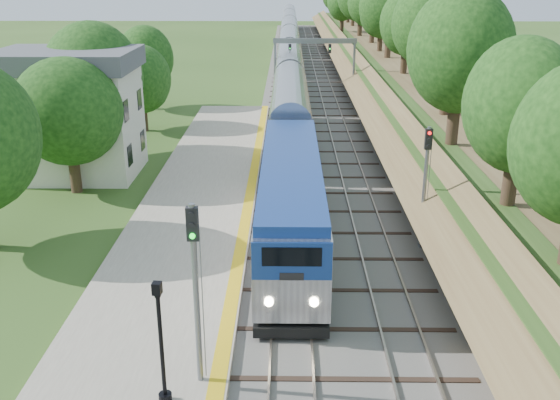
{
  "coord_description": "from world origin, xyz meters",
  "views": [
    {
      "loc": [
        -0.15,
        -8.99,
        12.64
      ],
      "look_at": [
        -0.5,
        17.58,
        2.8
      ],
      "focal_mm": 40.0,
      "sensor_mm": 36.0,
      "label": 1
    }
  ],
  "objects_px": {
    "station_building": "(71,112)",
    "signal_farside": "(425,175)",
    "lamppost_far": "(162,350)",
    "train": "(290,54)",
    "signal_platform": "(195,276)",
    "signal_gantry": "(314,52)"
  },
  "relations": [
    {
      "from": "signal_platform",
      "to": "lamppost_far",
      "type": "bearing_deg",
      "value": -130.47
    },
    {
      "from": "station_building",
      "to": "train",
      "type": "distance_m",
      "value": 47.45
    },
    {
      "from": "signal_gantry",
      "to": "lamppost_far",
      "type": "relative_size",
      "value": 2.09
    },
    {
      "from": "lamppost_far",
      "to": "station_building",
      "type": "bearing_deg",
      "value": 113.44
    },
    {
      "from": "station_building",
      "to": "signal_platform",
      "type": "bearing_deg",
      "value": -63.64
    },
    {
      "from": "signal_platform",
      "to": "signal_farside",
      "type": "xyz_separation_m",
      "value": [
        9.1,
        10.8,
        -0.33
      ]
    },
    {
      "from": "train",
      "to": "signal_farside",
      "type": "height_order",
      "value": "signal_farside"
    },
    {
      "from": "train",
      "to": "lamppost_far",
      "type": "bearing_deg",
      "value": -93.18
    },
    {
      "from": "signal_platform",
      "to": "signal_gantry",
      "type": "bearing_deg",
      "value": 83.53
    },
    {
      "from": "train",
      "to": "lamppost_far",
      "type": "height_order",
      "value": "train"
    },
    {
      "from": "train",
      "to": "signal_farside",
      "type": "xyz_separation_m",
      "value": [
        6.2,
        -56.89,
        1.6
      ]
    },
    {
      "from": "station_building",
      "to": "train",
      "type": "bearing_deg",
      "value": 72.83
    },
    {
      "from": "train",
      "to": "lamppost_far",
      "type": "xyz_separation_m",
      "value": [
        -3.82,
        -68.77,
        0.05
      ]
    },
    {
      "from": "station_building",
      "to": "train",
      "type": "xyz_separation_m",
      "value": [
        14.0,
        45.3,
        -1.96
      ]
    },
    {
      "from": "signal_gantry",
      "to": "signal_farside",
      "type": "height_order",
      "value": "signal_gantry"
    },
    {
      "from": "station_building",
      "to": "signal_farside",
      "type": "height_order",
      "value": "station_building"
    },
    {
      "from": "station_building",
      "to": "signal_gantry",
      "type": "height_order",
      "value": "station_building"
    },
    {
      "from": "station_building",
      "to": "signal_gantry",
      "type": "bearing_deg",
      "value": 56.62
    },
    {
      "from": "lamppost_far",
      "to": "signal_platform",
      "type": "bearing_deg",
      "value": 49.53
    },
    {
      "from": "signal_gantry",
      "to": "lamppost_far",
      "type": "distance_m",
      "value": 48.94
    },
    {
      "from": "train",
      "to": "lamppost_far",
      "type": "distance_m",
      "value": 68.87
    },
    {
      "from": "lamppost_far",
      "to": "signal_farside",
      "type": "bearing_deg",
      "value": 49.86
    }
  ]
}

